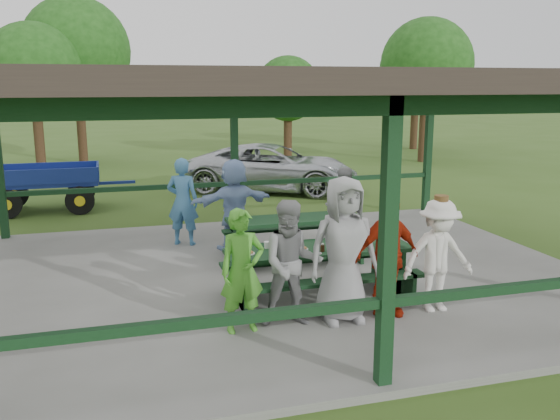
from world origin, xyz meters
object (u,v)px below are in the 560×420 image
object	(u,v)px
pickup_truck	(273,168)
contestant_grey_mid	(343,250)
contestant_white_fedora	(438,255)
farm_trailer	(46,187)
spectator_lblue	(234,204)
contestant_grey_left	(292,264)
spectator_blue	(183,202)
contestant_green	(242,271)
picnic_table_far	(295,233)
contestant_red	(387,256)
picnic_table_near	(319,266)
spectator_grey	(342,206)

from	to	relation	value
pickup_truck	contestant_grey_mid	bearing A→B (deg)	-163.82
contestant_white_fedora	farm_trailer	world-z (taller)	contestant_white_fedora
spectator_lblue	contestant_white_fedora	bearing A→B (deg)	107.75
contestant_grey_left	farm_trailer	size ratio (longest dim) A/B	0.46
contestant_grey_left	spectator_blue	size ratio (longest dim) A/B	0.97
contestant_green	picnic_table_far	bearing A→B (deg)	55.67
contestant_grey_mid	spectator_lblue	bearing A→B (deg)	101.01
contestant_red	spectator_lblue	xyz separation A→B (m)	(-1.30, 3.82, 0.03)
picnic_table_far	contestant_white_fedora	bearing A→B (deg)	-68.71
picnic_table_far	contestant_grey_mid	world-z (taller)	contestant_grey_mid
contestant_green	contestant_grey_left	size ratio (longest dim) A/B	0.96
picnic_table_near	contestant_green	size ratio (longest dim) A/B	1.72
contestant_green	contestant_grey_mid	world-z (taller)	contestant_grey_mid
picnic_table_far	farm_trailer	size ratio (longest dim) A/B	0.67
contestant_red	contestant_white_fedora	distance (m)	0.76
contestant_green	contestant_white_fedora	xyz separation A→B (m)	(2.73, -0.06, -0.00)
contestant_white_fedora	contestant_grey_left	bearing A→B (deg)	-178.51
contestant_grey_left	contestant_red	distance (m)	1.32
picnic_table_near	spectator_grey	bearing A→B (deg)	62.09
contestant_red	spectator_grey	size ratio (longest dim) A/B	1.10
contestant_grey_mid	contestant_red	xyz separation A→B (m)	(0.63, 0.00, -0.14)
contestant_grey_mid	spectator_blue	size ratio (longest dim) A/B	1.14
contestant_green	spectator_blue	bearing A→B (deg)	87.50
picnic_table_near	spectator_lblue	distance (m)	3.03
picnic_table_near	contestant_white_fedora	world-z (taller)	contestant_white_fedora
contestant_grey_left	farm_trailer	xyz separation A→B (m)	(-3.80, 8.90, -0.31)
picnic_table_near	farm_trailer	size ratio (longest dim) A/B	0.76
contestant_green	contestant_grey_left	bearing A→B (deg)	-4.74
picnic_table_far	contestant_white_fedora	size ratio (longest dim) A/B	1.48
picnic_table_far	spectator_grey	xyz separation A→B (m)	(1.19, 0.72, 0.29)
spectator_grey	contestant_green	bearing A→B (deg)	39.52
picnic_table_far	spectator_grey	bearing A→B (deg)	31.03
picnic_table_far	contestant_grey_mid	distance (m)	2.95
picnic_table_far	spectator_grey	distance (m)	1.42
contestant_red	spectator_blue	world-z (taller)	spectator_blue
pickup_truck	spectator_grey	bearing A→B (deg)	-156.96
contestant_grey_left	contestant_red	size ratio (longest dim) A/B	1.00
spectator_grey	farm_trailer	xyz separation A→B (m)	(-5.93, 5.32, -0.24)
contestant_grey_left	pickup_truck	xyz separation A→B (m)	(2.50, 10.07, -0.22)
picnic_table_near	pickup_truck	world-z (taller)	pickup_truck
contestant_grey_left	spectator_grey	size ratio (longest dim) A/B	1.10
farm_trailer	picnic_table_far	bearing A→B (deg)	-52.54
contestant_grey_left	contestant_grey_mid	size ratio (longest dim) A/B	0.86
contestant_grey_left	contestant_grey_mid	distance (m)	0.71
contestant_green	contestant_grey_mid	size ratio (longest dim) A/B	0.82
picnic_table_near	contestant_grey_mid	world-z (taller)	contestant_grey_mid
contestant_green	pickup_truck	size ratio (longest dim) A/B	0.31
contestant_red	pickup_truck	bearing A→B (deg)	76.04
spectator_blue	contestant_grey_mid	bearing A→B (deg)	133.93
spectator_lblue	spectator_blue	world-z (taller)	spectator_lblue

